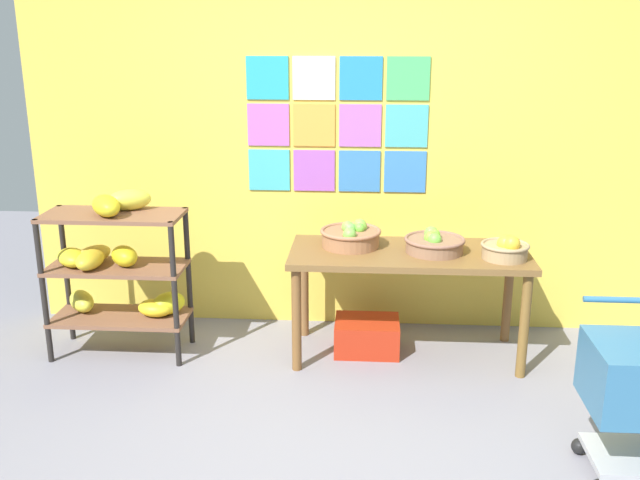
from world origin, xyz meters
name	(u,v)px	position (x,y,z in m)	size (l,w,h in m)	color
ground	(329,466)	(0.00, 0.00, 0.00)	(9.56, 9.56, 0.00)	gray
back_wall_with_art	(344,125)	(0.00, 1.81, 1.42)	(4.38, 0.07, 2.84)	gold
banana_shelf_unit	(115,264)	(-1.44, 1.19, 0.61)	(0.88, 0.45, 1.08)	black
display_table	(409,265)	(0.43, 1.27, 0.62)	(1.50, 0.65, 0.71)	brown
fruit_basket_centre	(351,236)	(0.07, 1.36, 0.78)	(0.39, 0.39, 0.17)	#966441
fruit_basket_right	(506,248)	(1.01, 1.16, 0.77)	(0.29, 0.29, 0.16)	#A3855B
fruit_basket_back_left	(434,243)	(0.59, 1.27, 0.77)	(0.38, 0.38, 0.15)	#876148
produce_crate_under_table	(367,336)	(0.18, 1.31, 0.11)	(0.42, 0.33, 0.21)	#AE2813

